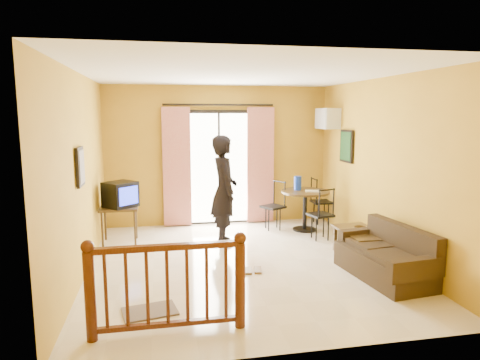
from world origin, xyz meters
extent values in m
plane|color=beige|center=(0.00, 0.00, 0.00)|extent=(5.00, 5.00, 0.00)
plane|color=white|center=(0.00, 0.00, 2.80)|extent=(5.00, 5.00, 0.00)
plane|color=#B78C23|center=(0.00, 2.50, 1.40)|extent=(4.50, 0.00, 4.50)
plane|color=#B78C23|center=(0.00, -2.50, 1.40)|extent=(4.50, 0.00, 4.50)
plane|color=#B78C23|center=(-2.25, 0.00, 1.40)|extent=(0.00, 5.00, 5.00)
plane|color=#B78C23|center=(2.25, 0.00, 1.40)|extent=(0.00, 5.00, 5.00)
cube|color=black|center=(0.00, 2.48, 1.15)|extent=(1.34, 0.03, 2.34)
cube|color=white|center=(0.00, 2.45, 1.15)|extent=(1.20, 0.04, 2.20)
cube|color=black|center=(0.00, 2.43, 1.15)|extent=(0.04, 0.02, 2.20)
cube|color=beige|center=(-0.85, 2.40, 1.20)|extent=(0.55, 0.08, 2.35)
cube|color=beige|center=(0.85, 2.40, 1.20)|extent=(0.55, 0.08, 2.35)
cylinder|color=black|center=(0.00, 2.40, 2.42)|extent=(2.20, 0.04, 0.04)
cube|color=black|center=(-1.90, 1.45, 0.62)|extent=(0.65, 0.54, 0.04)
cylinder|color=black|center=(-2.17, 1.24, 0.31)|extent=(0.04, 0.04, 0.62)
cylinder|color=black|center=(-1.63, 1.24, 0.31)|extent=(0.04, 0.04, 0.62)
cylinder|color=black|center=(-2.17, 1.67, 0.31)|extent=(0.04, 0.04, 0.62)
cylinder|color=black|center=(-1.63, 1.67, 0.31)|extent=(0.04, 0.04, 0.62)
cube|color=black|center=(-1.87, 1.45, 0.86)|extent=(0.65, 0.65, 0.44)
cube|color=#2638E7|center=(-1.72, 1.29, 0.86)|extent=(0.29, 0.28, 0.31)
cube|color=black|center=(-2.22, -0.20, 1.55)|extent=(0.04, 0.42, 0.52)
cube|color=#5D5750|center=(-2.19, -0.20, 1.55)|extent=(0.01, 0.34, 0.44)
cylinder|color=black|center=(1.56, 1.63, 0.76)|extent=(0.93, 0.93, 0.04)
cylinder|color=black|center=(1.56, 1.63, 0.38)|extent=(0.08, 0.08, 0.76)
cylinder|color=black|center=(1.56, 1.63, 0.01)|extent=(0.46, 0.46, 0.03)
cylinder|color=#1230AF|center=(1.44, 1.76, 0.91)|extent=(0.14, 0.14, 0.27)
cube|color=silver|center=(1.67, 1.53, 0.79)|extent=(0.32, 0.25, 0.02)
cube|color=silver|center=(2.10, 1.95, 2.15)|extent=(0.30, 0.60, 0.40)
cube|color=gray|center=(1.95, 1.95, 2.15)|extent=(0.02, 0.56, 0.36)
cube|color=black|center=(2.22, 1.30, 1.65)|extent=(0.04, 0.50, 0.60)
cube|color=black|center=(2.19, 1.30, 1.65)|extent=(0.01, 0.42, 0.52)
cube|color=black|center=(1.85, -0.11, 0.42)|extent=(0.55, 1.00, 0.04)
cube|color=black|center=(1.85, -0.11, 0.13)|extent=(0.51, 0.96, 0.03)
cube|color=black|center=(1.63, -0.55, 0.21)|extent=(0.05, 0.05, 0.42)
cube|color=black|center=(2.07, -0.55, 0.21)|extent=(0.05, 0.05, 0.42)
cube|color=black|center=(1.63, 0.33, 0.21)|extent=(0.05, 0.05, 0.42)
cube|color=black|center=(2.07, 0.33, 0.21)|extent=(0.05, 0.05, 0.42)
imported|color=brown|center=(1.85, -0.12, 0.47)|extent=(0.22, 0.22, 0.07)
cube|color=#2E2112|center=(1.80, -0.92, 0.18)|extent=(0.88, 1.50, 0.36)
cube|color=#2E2112|center=(2.07, -0.92, 0.49)|extent=(0.33, 1.43, 0.49)
cube|color=#2E2112|center=(1.80, -1.61, 0.37)|extent=(0.72, 0.23, 0.27)
cube|color=#2E2112|center=(1.80, -0.22, 0.37)|extent=(0.72, 0.23, 0.27)
cube|color=#2E2112|center=(1.76, -1.23, 0.38)|extent=(0.56, 0.63, 0.09)
cube|color=#2E2112|center=(1.76, -0.60, 0.38)|extent=(0.56, 0.63, 0.09)
imported|color=black|center=(-0.11, 1.08, 0.94)|extent=(0.49, 0.71, 1.88)
cylinder|color=#471E0F|center=(-1.90, -1.90, 0.46)|extent=(0.11, 0.11, 0.92)
cylinder|color=#471E0F|center=(-0.40, -1.90, 0.46)|extent=(0.11, 0.11, 0.92)
sphere|color=#471E0F|center=(-1.90, -1.90, 0.97)|extent=(0.13, 0.13, 0.13)
sphere|color=#471E0F|center=(-0.40, -1.90, 0.97)|extent=(0.13, 0.13, 0.13)
cube|color=#471E0F|center=(-1.15, -1.90, 0.92)|extent=(1.55, 0.08, 0.06)
cube|color=#471E0F|center=(-1.15, -1.90, 0.10)|extent=(1.55, 0.06, 0.05)
cube|color=#62564F|center=(-1.35, -1.38, 0.01)|extent=(0.66, 0.51, 0.02)
cube|color=brown|center=(0.02, -0.35, 0.01)|extent=(0.14, 0.26, 0.03)
cube|color=brown|center=(0.16, -0.35, 0.01)|extent=(0.14, 0.26, 0.03)
camera|label=1|loc=(-1.20, -6.07, 2.23)|focal=32.00mm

